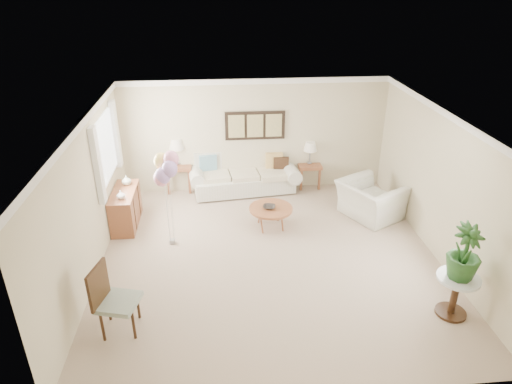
% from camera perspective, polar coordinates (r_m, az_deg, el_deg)
% --- Properties ---
extents(ground_plane, '(6.00, 6.00, 0.00)m').
position_cam_1_polar(ground_plane, '(8.34, 1.73, -8.26)').
color(ground_plane, tan).
extents(room_shell, '(6.04, 6.04, 2.60)m').
position_cam_1_polar(room_shell, '(7.61, 0.99, 2.26)').
color(room_shell, beige).
rests_on(room_shell, ground).
extents(wall_art_triptych, '(1.35, 0.06, 0.65)m').
position_cam_1_polar(wall_art_triptych, '(10.33, -0.12, 8.30)').
color(wall_art_triptych, black).
rests_on(wall_art_triptych, ground).
extents(sofa, '(2.62, 1.19, 0.93)m').
position_cam_1_polar(sofa, '(10.66, -1.56, 2.06)').
color(sofa, beige).
rests_on(sofa, ground).
extents(end_table_left, '(0.60, 0.55, 0.66)m').
position_cam_1_polar(end_table_left, '(10.74, -9.64, 2.94)').
color(end_table_left, brown).
rests_on(end_table_left, ground).
extents(end_table_right, '(0.54, 0.49, 0.59)m').
position_cam_1_polar(end_table_right, '(10.86, 6.66, 3.08)').
color(end_table_right, brown).
rests_on(end_table_right, ground).
extents(lamp_left, '(0.35, 0.35, 0.62)m').
position_cam_1_polar(lamp_left, '(10.53, -9.87, 5.85)').
color(lamp_left, gray).
rests_on(lamp_left, end_table_left).
extents(lamp_right, '(0.31, 0.31, 0.54)m').
position_cam_1_polar(lamp_right, '(10.68, 6.80, 5.58)').
color(lamp_right, gray).
rests_on(lamp_right, end_table_right).
extents(coffee_table, '(0.87, 0.87, 0.44)m').
position_cam_1_polar(coffee_table, '(9.08, 1.87, -2.16)').
color(coffee_table, '#A46245').
rests_on(coffee_table, ground).
extents(decor_bowl, '(0.29, 0.29, 0.06)m').
position_cam_1_polar(decor_bowl, '(9.02, 1.65, -1.90)').
color(decor_bowl, '#2A2522').
rests_on(decor_bowl, coffee_table).
extents(armchair, '(1.45, 1.51, 0.76)m').
position_cam_1_polar(armchair, '(9.78, 14.03, -0.98)').
color(armchair, beige).
rests_on(armchair, ground).
extents(side_table, '(0.62, 0.62, 0.68)m').
position_cam_1_polar(side_table, '(7.45, 23.79, -10.73)').
color(side_table, silver).
rests_on(side_table, ground).
extents(potted_plant, '(0.61, 0.61, 0.85)m').
position_cam_1_polar(potted_plant, '(7.13, 24.66, -6.88)').
color(potted_plant, '#244821').
rests_on(potted_plant, side_table).
extents(accent_chair, '(0.65, 0.65, 1.09)m').
position_cam_1_polar(accent_chair, '(6.85, -17.57, -12.49)').
color(accent_chair, gray).
rests_on(accent_chair, ground).
extents(credenza, '(0.46, 1.20, 0.74)m').
position_cam_1_polar(credenza, '(9.58, -15.99, -1.92)').
color(credenza, brown).
rests_on(credenza, ground).
extents(vase_white, '(0.20, 0.20, 0.17)m').
position_cam_1_polar(vase_white, '(9.09, -16.54, -0.34)').
color(vase_white, silver).
rests_on(vase_white, credenza).
extents(vase_sage, '(0.23, 0.23, 0.20)m').
position_cam_1_polar(vase_sage, '(9.66, -15.90, 1.43)').
color(vase_sage, '#B6C0AD').
rests_on(vase_sage, credenza).
extents(balloon_cluster, '(0.46, 0.52, 1.86)m').
position_cam_1_polar(balloon_cluster, '(8.17, -11.27, 2.82)').
color(balloon_cluster, gray).
rests_on(balloon_cluster, ground).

